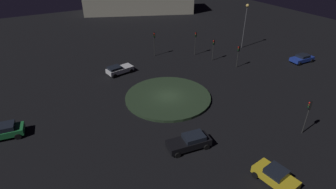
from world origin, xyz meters
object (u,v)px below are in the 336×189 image
at_px(traffic_light_west, 238,52).
at_px(traffic_light_southwest, 213,46).
at_px(streetlamp_southwest, 246,18).
at_px(car_yellow, 275,176).
at_px(car_blue, 302,58).
at_px(car_white, 119,69).
at_px(car_black, 190,142).
at_px(car_green, 2,131).
at_px(traffic_light_southwest_near, 195,39).
at_px(traffic_light_south, 154,40).
at_px(traffic_light_northwest, 308,111).

distance_m(traffic_light_west, traffic_light_southwest, 4.75).
height_order(traffic_light_southwest, streetlamp_southwest, streetlamp_southwest).
xyz_separation_m(car_yellow, traffic_light_west, (-14.00, -20.80, 1.94)).
bearing_deg(traffic_light_southwest, car_blue, 118.37).
height_order(car_white, car_black, car_black).
bearing_deg(traffic_light_west, car_black, 23.99).
height_order(car_green, traffic_light_southwest_near, traffic_light_southwest_near).
bearing_deg(streetlamp_southwest, traffic_light_southwest, 14.97).
xyz_separation_m(traffic_light_west, traffic_light_south, (9.78, -11.44, 0.42)).
bearing_deg(traffic_light_southwest_near, traffic_light_northwest, 40.50).
distance_m(car_green, car_blue, 46.66).
bearing_deg(traffic_light_northwest, traffic_light_southwest, -44.17).
distance_m(traffic_light_southwest, traffic_light_southwest_near, 4.00).
distance_m(car_black, traffic_light_northwest, 13.22).
xyz_separation_m(traffic_light_south, streetlamp_southwest, (-17.28, 4.55, 2.75)).
bearing_deg(traffic_light_southwest_near, traffic_light_southwest, 64.51).
bearing_deg(car_yellow, traffic_light_west, 138.12).
distance_m(car_green, car_black, 20.33).
distance_m(car_blue, traffic_light_southwest_near, 19.11).
bearing_deg(traffic_light_southwest_near, traffic_light_south, -68.73).
height_order(car_green, traffic_light_northwest, traffic_light_northwest).
xyz_separation_m(car_green, traffic_light_southwest, (-33.22, -6.32, 1.94)).
distance_m(traffic_light_southwest_near, traffic_light_south, 7.55).
distance_m(car_black, streetlamp_southwest, 32.94).
relative_size(car_yellow, streetlamp_southwest, 0.47).
bearing_deg(traffic_light_southwest, traffic_light_southwest_near, -102.00).
xyz_separation_m(car_green, traffic_light_northwest, (-29.27, 15.41, 2.14)).
xyz_separation_m(car_blue, traffic_light_west, (11.66, -3.86, 2.01)).
bearing_deg(car_yellow, car_blue, 115.49).
bearing_deg(car_blue, traffic_light_northwest, 40.02).
bearing_deg(traffic_light_southwest_near, traffic_light_west, 66.43).
xyz_separation_m(car_yellow, traffic_light_south, (-4.22, -32.25, 2.36)).
relative_size(car_white, streetlamp_southwest, 0.52).
relative_size(traffic_light_southwest, streetlamp_southwest, 0.45).
bearing_deg(car_black, traffic_light_south, -101.38).
bearing_deg(traffic_light_south, car_blue, 74.38).
bearing_deg(traffic_light_south, traffic_light_west, 60.42).
distance_m(traffic_light_south, streetlamp_southwest, 18.08).
distance_m(car_yellow, car_white, 28.40).
bearing_deg(car_blue, streetlamp_southwest, -66.57).
distance_m(traffic_light_southwest, traffic_light_south, 10.69).
relative_size(car_green, streetlamp_southwest, 0.55).
xyz_separation_m(car_white, traffic_light_southwest_near, (-15.31, -0.94, 2.33)).
bearing_deg(car_blue, car_yellow, 35.69).
bearing_deg(car_yellow, car_white, -179.29).
height_order(car_white, traffic_light_southwest_near, traffic_light_southwest_near).
xyz_separation_m(car_yellow, traffic_light_southwest_near, (-11.04, -29.02, 2.32)).
xyz_separation_m(car_blue, traffic_light_southwest, (13.40, -8.28, 2.02)).
bearing_deg(traffic_light_southwest_near, car_yellow, 25.78).
bearing_deg(traffic_light_northwest, car_black, 37.96).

